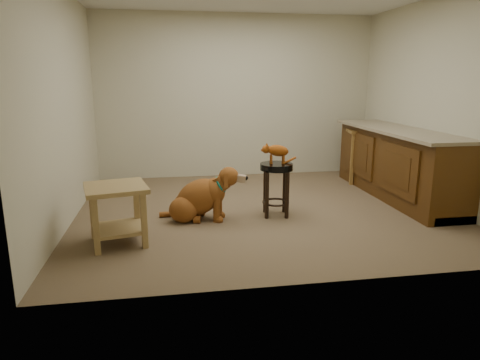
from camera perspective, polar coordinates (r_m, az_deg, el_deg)
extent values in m
cube|color=brown|center=(5.37, 3.01, -3.93)|extent=(4.50, 4.00, 0.01)
cube|color=beige|center=(7.09, -0.41, 11.02)|extent=(4.50, 0.04, 2.60)
cube|color=beige|center=(3.21, 11.09, 7.81)|extent=(4.50, 0.04, 2.60)
cube|color=beige|center=(5.13, -22.49, 9.08)|extent=(0.04, 4.00, 2.60)
cube|color=beige|center=(6.04, 24.83, 9.37)|extent=(0.04, 4.00, 2.60)
cube|color=#512F0E|center=(6.23, 20.25, 1.97)|extent=(0.60, 2.50, 0.90)
cube|color=gray|center=(6.15, 20.36, 6.26)|extent=(0.70, 2.56, 0.04)
cube|color=black|center=(6.34, 20.27, -1.57)|extent=(0.52, 2.50, 0.10)
cube|color=#512F0E|center=(5.60, 20.25, 1.27)|extent=(0.02, 0.90, 0.62)
cube|color=#512F0E|center=(6.56, 15.56, 3.29)|extent=(0.02, 0.90, 0.62)
cube|color=#42250B|center=(5.59, 20.15, 1.26)|extent=(0.02, 0.60, 0.40)
cube|color=#42250B|center=(6.55, 15.46, 3.29)|extent=(0.02, 0.60, 0.40)
cylinder|color=black|center=(5.21, 5.96, -1.35)|extent=(0.05, 0.05, 0.55)
cylinder|color=black|center=(5.18, 3.38, -1.37)|extent=(0.05, 0.05, 0.55)
cylinder|color=black|center=(4.98, 6.30, -2.04)|extent=(0.05, 0.05, 0.55)
cylinder|color=black|center=(4.96, 3.61, -2.06)|extent=(0.05, 0.05, 0.55)
torus|color=black|center=(5.11, 4.79, -2.97)|extent=(0.37, 0.37, 0.03)
cylinder|color=black|center=(5.01, 4.88, 1.78)|extent=(0.38, 0.38, 0.07)
cube|color=brown|center=(7.14, 16.95, 3.12)|extent=(0.06, 0.06, 0.78)
cube|color=brown|center=(7.06, 14.14, 3.18)|extent=(0.06, 0.06, 0.78)
cube|color=brown|center=(6.80, 17.69, 2.57)|extent=(0.06, 0.06, 0.78)
cube|color=brown|center=(6.72, 14.74, 2.63)|extent=(0.06, 0.06, 0.78)
cube|color=brown|center=(6.87, 16.10, 6.27)|extent=(0.53, 0.53, 0.04)
cube|color=#9C7D48|center=(4.61, -13.61, -3.68)|extent=(0.07, 0.07, 0.55)
cube|color=#9C7D48|center=(4.57, -19.04, -4.19)|extent=(0.07, 0.07, 0.55)
cube|color=#9C7D48|center=(4.20, -12.68, -5.34)|extent=(0.07, 0.07, 0.55)
cube|color=#9C7D48|center=(4.16, -18.67, -5.92)|extent=(0.07, 0.07, 0.55)
cube|color=#9C7D48|center=(4.30, -16.26, -0.99)|extent=(0.68, 0.68, 0.04)
cube|color=#9C7D48|center=(4.42, -15.90, -6.23)|extent=(0.58, 0.58, 0.03)
ellipsoid|color=brown|center=(5.13, -6.94, -3.18)|extent=(0.39, 0.35, 0.30)
ellipsoid|color=brown|center=(4.91, -7.56, -3.99)|extent=(0.39, 0.35, 0.30)
cylinder|color=brown|center=(5.15, -5.12, -4.28)|extent=(0.10, 0.11, 0.09)
cylinder|color=brown|center=(4.89, -5.75, -5.28)|extent=(0.10, 0.11, 0.09)
ellipsoid|color=brown|center=(4.95, -5.48, -2.29)|extent=(0.75, 0.53, 0.61)
ellipsoid|color=brown|center=(4.90, -3.45, -1.51)|extent=(0.32, 0.34, 0.31)
cylinder|color=brown|center=(5.02, -2.85, -3.03)|extent=(0.10, 0.10, 0.36)
cylinder|color=brown|center=(4.86, -3.15, -3.60)|extent=(0.10, 0.10, 0.36)
sphere|color=brown|center=(5.06, -2.51, -4.73)|extent=(0.09, 0.09, 0.09)
sphere|color=brown|center=(4.90, -2.80, -5.34)|extent=(0.09, 0.09, 0.09)
cylinder|color=brown|center=(4.87, -2.60, -0.46)|extent=(0.26, 0.21, 0.23)
ellipsoid|color=brown|center=(4.83, -1.50, 0.48)|extent=(0.27, 0.26, 0.22)
cube|color=tan|center=(4.82, -0.06, 0.23)|extent=(0.17, 0.12, 0.10)
sphere|color=black|center=(4.82, 0.77, 0.27)|extent=(0.05, 0.05, 0.05)
cube|color=brown|center=(4.94, -1.57, 0.43)|extent=(0.06, 0.07, 0.16)
cube|color=brown|center=(4.75, -1.88, -0.11)|extent=(0.06, 0.07, 0.16)
torus|color=#0D6F5B|center=(4.87, -2.59, -0.57)|extent=(0.17, 0.23, 0.19)
cylinder|color=#D8BF4C|center=(4.88, -2.04, -1.33)|extent=(0.02, 0.04, 0.04)
cylinder|color=brown|center=(5.14, -9.14, -4.49)|extent=(0.29, 0.09, 0.07)
ellipsoid|color=#893E0D|center=(4.98, 5.08, 3.92)|extent=(0.28, 0.16, 0.16)
cylinder|color=#893E0D|center=(5.02, 4.13, 2.84)|extent=(0.03, 0.03, 0.10)
sphere|color=#893E0D|center=(5.03, 4.12, 2.40)|extent=(0.03, 0.03, 0.03)
cylinder|color=#893E0D|center=(4.95, 4.21, 2.69)|extent=(0.03, 0.03, 0.10)
sphere|color=#893E0D|center=(4.96, 4.20, 2.24)|extent=(0.03, 0.03, 0.03)
cylinder|color=#893E0D|center=(5.04, 5.74, 2.84)|extent=(0.03, 0.03, 0.10)
sphere|color=#893E0D|center=(5.04, 5.73, 2.40)|extent=(0.03, 0.03, 0.03)
cylinder|color=#893E0D|center=(4.97, 5.84, 2.69)|extent=(0.03, 0.03, 0.10)
sphere|color=#893E0D|center=(4.98, 5.83, 2.24)|extent=(0.03, 0.03, 0.03)
sphere|color=#893E0D|center=(4.96, 3.50, 4.11)|extent=(0.10, 0.10, 0.10)
sphere|color=#893E0D|center=(4.96, 3.03, 4.01)|extent=(0.04, 0.04, 0.04)
sphere|color=brown|center=(4.96, 2.86, 4.01)|extent=(0.01, 0.01, 0.01)
cone|color=#893E0D|center=(4.98, 3.59, 4.75)|extent=(0.05, 0.05, 0.05)
cone|color=#C66B60|center=(4.98, 3.57, 4.72)|extent=(0.02, 0.02, 0.03)
cone|color=#893E0D|center=(4.92, 3.65, 4.65)|extent=(0.05, 0.05, 0.05)
cone|color=#C66B60|center=(4.92, 3.62, 4.62)|extent=(0.02, 0.02, 0.03)
cylinder|color=#893E0D|center=(5.05, 6.51, 2.54)|extent=(0.20, 0.08, 0.10)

